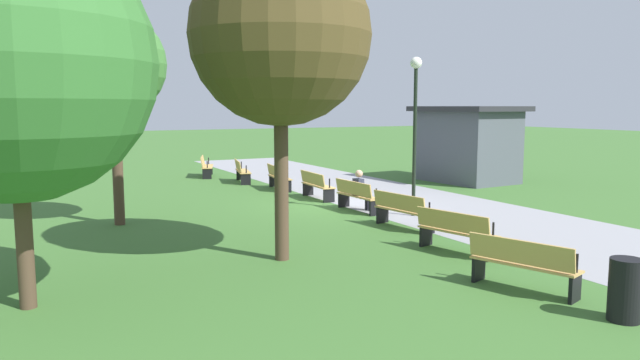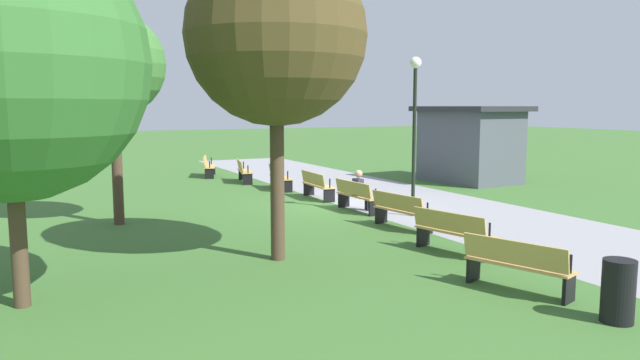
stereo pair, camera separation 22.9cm
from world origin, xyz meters
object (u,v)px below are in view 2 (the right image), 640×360
bench_1 (243,171)px  bench_0 (208,166)px  bench_3 (317,185)px  lamp_post (415,107)px  bench_2 (279,177)px  bench_4 (357,195)px  bench_7 (517,264)px  trash_bin (618,291)px  person_seated (361,189)px  tree_0 (276,36)px  bench_6 (452,231)px  tree_1 (7,63)px  kiosk (470,143)px  tree_2 (113,65)px  bench_5 (401,210)px

bench_1 → bench_0: bearing=-150.8°
bench_3 → lamp_post: lamp_post is taller
bench_0 → bench_2: bearing=31.9°
bench_4 → bench_7: size_ratio=0.98×
bench_1 → trash_bin: trash_bin is taller
trash_bin → bench_3: bearing=174.4°
person_seated → bench_2: bearing=-178.4°
bench_2 → bench_4: (5.19, 0.24, 0.00)m
bench_2 → tree_0: size_ratio=0.30×
bench_6 → bench_4: bearing=158.7°
bench_3 → lamp_post: 4.74m
bench_2 → lamp_post: (6.48, 1.28, 2.51)m
tree_1 → trash_bin: (4.46, 7.46, -3.17)m
tree_1 → kiosk: 18.38m
bench_6 → trash_bin: (4.13, -0.44, -0.02)m
bench_1 → tree_1: bearing=-18.9°
bench_0 → trash_bin: bearing=19.4°
bench_4 → bench_6: size_ratio=0.98×
person_seated → lamp_post: 2.83m
bench_2 → bench_3: bearing=13.3°
bench_4 → bench_3: bearing=177.3°
bench_2 → bench_7: same height
bench_2 → tree_2: (4.05, -6.15, 3.55)m
kiosk → bench_5: bearing=-54.3°
bench_0 → bench_6: size_ratio=1.00×
bench_2 → person_seated: person_seated is taller
bench_5 → bench_7: size_ratio=0.99×
bench_1 → bench_7: 15.40m
bench_4 → bench_7: bearing=-13.3°
tree_1 → tree_2: size_ratio=1.05×
bench_2 → kiosk: 7.86m
person_seated → lamp_post: size_ratio=0.28×
bench_7 → bench_0: bearing=161.3°
bench_5 → trash_bin: trash_bin is taller
bench_0 → lamp_post: size_ratio=0.42×
person_seated → tree_1: 10.44m
bench_6 → tree_1: (-0.33, -7.90, 3.15)m
bench_3 → tree_2: tree_2 is taller
bench_2 → bench_4: bearing=10.6°
bench_7 → tree_0: bearing=-162.8°
bench_2 → bench_7: size_ratio=0.99×
lamp_post → bench_3: bearing=-165.0°
bench_7 → trash_bin: size_ratio=2.04×
tree_2 → kiosk: bearing=101.2°
tree_1 → kiosk: size_ratio=1.34×
bench_1 → tree_2: (6.61, -5.67, 3.55)m
bench_6 → person_seated: size_ratio=1.52×
bench_1 → trash_bin: bearing=11.8°
bench_2 → bench_5: 7.78m
bench_0 → tree_0: (14.20, -2.66, 3.87)m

